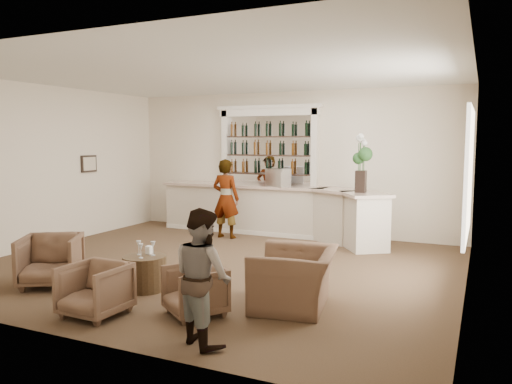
# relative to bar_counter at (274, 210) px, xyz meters

# --- Properties ---
(ground) EXTENTS (8.00, 8.00, 0.00)m
(ground) POSITION_rel_bar_counter_xyz_m (0.16, -3.00, -0.57)
(ground) COLOR brown
(ground) RESTS_ON ground
(room_shell) EXTENTS (8.04, 7.02, 3.32)m
(room_shell) POSITION_rel_bar_counter_xyz_m (0.33, -2.29, 1.77)
(room_shell) COLOR beige
(room_shell) RESTS_ON ground
(bar_counter) EXTENTS (5.72, 1.80, 1.14)m
(bar_counter) POSITION_rel_bar_counter_xyz_m (0.00, 0.00, 0.00)
(bar_counter) COLOR silver
(bar_counter) RESTS_ON ground
(back_bar_alcove) EXTENTS (2.64, 0.25, 3.00)m
(back_bar_alcove) POSITION_rel_bar_counter_xyz_m (-0.34, 0.41, 1.46)
(back_bar_alcove) COLOR white
(back_bar_alcove) RESTS_ON ground
(cocktail_table) EXTENTS (0.64, 0.64, 0.50)m
(cocktail_table) POSITION_rel_bar_counter_xyz_m (-0.12, -4.66, -0.32)
(cocktail_table) COLOR #4B3520
(cocktail_table) RESTS_ON ground
(sommelier) EXTENTS (0.65, 0.44, 1.77)m
(sommelier) POSITION_rel_bar_counter_xyz_m (-0.87, -0.72, 0.31)
(sommelier) COLOR gray
(sommelier) RESTS_ON ground
(guest) EXTENTS (0.90, 0.83, 1.47)m
(guest) POSITION_rel_bar_counter_xyz_m (1.64, -5.97, 0.16)
(guest) COLOR gray
(guest) RESTS_ON ground
(armchair_left) EXTENTS (1.14, 1.15, 0.77)m
(armchair_left) POSITION_rel_bar_counter_xyz_m (-1.53, -5.09, -0.19)
(armchair_left) COLOR brown
(armchair_left) RESTS_ON ground
(armchair_center) EXTENTS (0.73, 0.75, 0.67)m
(armchair_center) POSITION_rel_bar_counter_xyz_m (-0.00, -5.82, -0.24)
(armchair_center) COLOR brown
(armchair_center) RESTS_ON ground
(armchair_right) EXTENTS (0.94, 0.95, 0.63)m
(armchair_right) POSITION_rel_bar_counter_xyz_m (1.11, -5.27, -0.26)
(armchair_right) COLOR brown
(armchair_right) RESTS_ON ground
(armchair_far) EXTENTS (1.21, 1.33, 0.77)m
(armchair_far) POSITION_rel_bar_counter_xyz_m (2.14, -4.47, -0.19)
(armchair_far) COLOR brown
(armchair_far) RESTS_ON ground
(espresso_machine) EXTENTS (0.55, 0.50, 0.40)m
(espresso_machine) POSITION_rel_bar_counter_xyz_m (0.11, -0.05, 0.77)
(espresso_machine) COLOR silver
(espresso_machine) RESTS_ON bar_counter
(flower_vase) EXTENTS (0.31, 0.31, 1.16)m
(flower_vase) POSITION_rel_bar_counter_xyz_m (2.10, -0.57, 1.22)
(flower_vase) COLOR black
(flower_vase) RESTS_ON bar_counter
(wine_glass_bar_left) EXTENTS (0.07, 0.07, 0.21)m
(wine_glass_bar_left) POSITION_rel_bar_counter_xyz_m (0.09, 0.07, 0.67)
(wine_glass_bar_left) COLOR white
(wine_glass_bar_left) RESTS_ON bar_counter
(wine_glass_bar_right) EXTENTS (0.07, 0.07, 0.21)m
(wine_glass_bar_right) POSITION_rel_bar_counter_xyz_m (0.28, 0.06, 0.67)
(wine_glass_bar_right) COLOR white
(wine_glass_bar_right) RESTS_ON bar_counter
(wine_glass_tbl_a) EXTENTS (0.07, 0.07, 0.21)m
(wine_glass_tbl_a) POSITION_rel_bar_counter_xyz_m (-0.24, -4.63, 0.03)
(wine_glass_tbl_a) COLOR white
(wine_glass_tbl_a) RESTS_ON cocktail_table
(wine_glass_tbl_b) EXTENTS (0.07, 0.07, 0.21)m
(wine_glass_tbl_b) POSITION_rel_bar_counter_xyz_m (-0.02, -4.58, 0.03)
(wine_glass_tbl_b) COLOR white
(wine_glass_tbl_b) RESTS_ON cocktail_table
(wine_glass_tbl_c) EXTENTS (0.07, 0.07, 0.21)m
(wine_glass_tbl_c) POSITION_rel_bar_counter_xyz_m (-0.08, -4.79, 0.03)
(wine_glass_tbl_c) COLOR white
(wine_glass_tbl_c) RESTS_ON cocktail_table
(napkin_holder) EXTENTS (0.08, 0.08, 0.12)m
(napkin_holder) POSITION_rel_bar_counter_xyz_m (-0.14, -4.52, -0.01)
(napkin_holder) COLOR white
(napkin_holder) RESTS_ON cocktail_table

